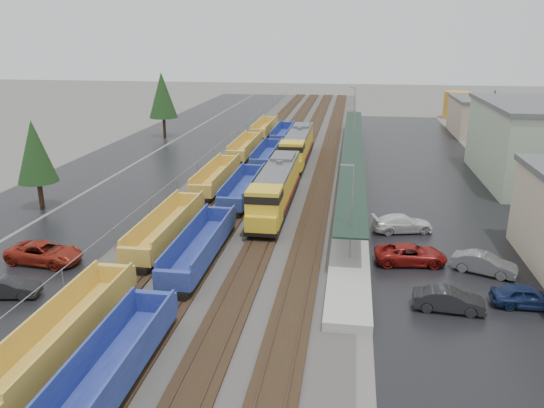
{
  "coord_description": "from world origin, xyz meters",
  "views": [
    {
      "loc": [
        9.21,
        -17.82,
        16.93
      ],
      "look_at": [
        2.23,
        28.33,
        2.0
      ],
      "focal_mm": 35.0,
      "sensor_mm": 36.0,
      "label": 1
    }
  ],
  "objects_px": {
    "locomotive_trail": "(298,146)",
    "parked_car_east_c": "(402,224)",
    "parked_car_east_d": "(527,296)",
    "parked_car_west_c": "(45,253)",
    "well_string_blue": "(226,213)",
    "parked_car_east_a": "(449,300)",
    "locomotive_lead": "(276,188)",
    "parked_car_east_b": "(411,254)",
    "parked_car_west_b": "(8,288)",
    "storage_tank": "(457,105)",
    "parked_car_east_e": "(484,264)",
    "well_string_yellow": "(196,199)"
  },
  "relations": [
    {
      "from": "locomotive_lead",
      "to": "parked_car_west_b",
      "type": "bearing_deg",
      "value": -126.03
    },
    {
      "from": "parked_car_west_c",
      "to": "parked_car_east_e",
      "type": "bearing_deg",
      "value": -80.12
    },
    {
      "from": "parked_car_east_b",
      "to": "well_string_yellow",
      "type": "bearing_deg",
      "value": 56.9
    },
    {
      "from": "locomotive_lead",
      "to": "parked_car_west_b",
      "type": "distance_m",
      "value": 25.92
    },
    {
      "from": "parked_car_east_a",
      "to": "well_string_yellow",
      "type": "bearing_deg",
      "value": 55.6
    },
    {
      "from": "well_string_blue",
      "to": "parked_car_east_b",
      "type": "height_order",
      "value": "well_string_blue"
    },
    {
      "from": "locomotive_trail",
      "to": "parked_car_west_c",
      "type": "distance_m",
      "value": 39.66
    },
    {
      "from": "locomotive_lead",
      "to": "parked_car_east_a",
      "type": "distance_m",
      "value": 23.09
    },
    {
      "from": "well_string_yellow",
      "to": "well_string_blue",
      "type": "height_order",
      "value": "well_string_yellow"
    },
    {
      "from": "parked_car_east_b",
      "to": "parked_car_east_d",
      "type": "distance_m",
      "value": 9.0
    },
    {
      "from": "locomotive_lead",
      "to": "well_string_yellow",
      "type": "relative_size",
      "value": 0.19
    },
    {
      "from": "parked_car_west_b",
      "to": "parked_car_east_e",
      "type": "height_order",
      "value": "parked_car_east_e"
    },
    {
      "from": "locomotive_trail",
      "to": "parked_car_east_c",
      "type": "bearing_deg",
      "value": -64.33
    },
    {
      "from": "parked_car_west_c",
      "to": "parked_car_east_e",
      "type": "height_order",
      "value": "parked_car_west_c"
    },
    {
      "from": "parked_car_east_a",
      "to": "locomotive_lead",
      "type": "bearing_deg",
      "value": 41.23
    },
    {
      "from": "parked_car_east_a",
      "to": "well_string_blue",
      "type": "bearing_deg",
      "value": 57.05
    },
    {
      "from": "locomotive_lead",
      "to": "parked_car_west_c",
      "type": "xyz_separation_m",
      "value": [
        -15.89,
        -15.3,
        -1.55
      ]
    },
    {
      "from": "well_string_yellow",
      "to": "parked_car_west_c",
      "type": "distance_m",
      "value": 16.4
    },
    {
      "from": "parked_car_east_a",
      "to": "parked_car_east_b",
      "type": "xyz_separation_m",
      "value": [
        -1.7,
        7.18,
        0.02
      ]
    },
    {
      "from": "storage_tank",
      "to": "parked_car_west_c",
      "type": "distance_m",
      "value": 94.07
    },
    {
      "from": "well_string_yellow",
      "to": "parked_car_east_c",
      "type": "relative_size",
      "value": 18.52
    },
    {
      "from": "locomotive_trail",
      "to": "parked_car_east_b",
      "type": "bearing_deg",
      "value": -69.31
    },
    {
      "from": "locomotive_lead",
      "to": "parked_car_east_d",
      "type": "relative_size",
      "value": 4.44
    },
    {
      "from": "locomotive_trail",
      "to": "parked_car_east_a",
      "type": "bearing_deg",
      "value": -70.61
    },
    {
      "from": "parked_car_east_c",
      "to": "parked_car_east_d",
      "type": "xyz_separation_m",
      "value": [
        6.83,
        -12.96,
        -0.04
      ]
    },
    {
      "from": "parked_car_west_c",
      "to": "well_string_yellow",
      "type": "bearing_deg",
      "value": -24.19
    },
    {
      "from": "parked_car_west_b",
      "to": "storage_tank",
      "type": "bearing_deg",
      "value": -36.15
    },
    {
      "from": "well_string_blue",
      "to": "locomotive_lead",
      "type": "bearing_deg",
      "value": 50.45
    },
    {
      "from": "parked_car_east_c",
      "to": "parked_car_east_e",
      "type": "distance_m",
      "value": 9.61
    },
    {
      "from": "locomotive_lead",
      "to": "locomotive_trail",
      "type": "height_order",
      "value": "same"
    },
    {
      "from": "locomotive_trail",
      "to": "parked_car_east_b",
      "type": "distance_m",
      "value": 34.46
    },
    {
      "from": "parked_car_west_c",
      "to": "parked_car_east_d",
      "type": "height_order",
      "value": "parked_car_west_c"
    },
    {
      "from": "locomotive_lead",
      "to": "well_string_yellow",
      "type": "bearing_deg",
      "value": -173.41
    },
    {
      "from": "storage_tank",
      "to": "well_string_blue",
      "type": "bearing_deg",
      "value": -114.57
    },
    {
      "from": "parked_car_east_d",
      "to": "parked_car_west_c",
      "type": "bearing_deg",
      "value": 87.18
    },
    {
      "from": "storage_tank",
      "to": "parked_car_east_c",
      "type": "bearing_deg",
      "value": -103.29
    },
    {
      "from": "locomotive_lead",
      "to": "parked_car_east_e",
      "type": "relative_size",
      "value": 4.24
    },
    {
      "from": "well_string_blue",
      "to": "parked_car_west_c",
      "type": "distance_m",
      "value": 15.84
    },
    {
      "from": "well_string_blue",
      "to": "parked_car_east_a",
      "type": "xyz_separation_m",
      "value": [
        17.86,
        -13.54,
        -0.41
      ]
    },
    {
      "from": "well_string_yellow",
      "to": "parked_car_east_d",
      "type": "xyz_separation_m",
      "value": [
        26.93,
        -16.22,
        -0.41
      ]
    },
    {
      "from": "locomotive_trail",
      "to": "well_string_blue",
      "type": "relative_size",
      "value": 0.2
    },
    {
      "from": "storage_tank",
      "to": "parked_car_west_c",
      "type": "relative_size",
      "value": 0.95
    },
    {
      "from": "parked_car_west_c",
      "to": "parked_car_east_a",
      "type": "bearing_deg",
      "value": -91.36
    },
    {
      "from": "storage_tank",
      "to": "parked_car_east_b",
      "type": "distance_m",
      "value": 80.36
    },
    {
      "from": "storage_tank",
      "to": "parked_car_west_b",
      "type": "height_order",
      "value": "storage_tank"
    },
    {
      "from": "locomotive_lead",
      "to": "parked_car_east_e",
      "type": "distance_m",
      "value": 21.3
    },
    {
      "from": "parked_car_west_c",
      "to": "parked_car_east_b",
      "type": "xyz_separation_m",
      "value": [
        28.05,
        4.09,
        -0.06
      ]
    },
    {
      "from": "well_string_blue",
      "to": "parked_car_east_d",
      "type": "bearing_deg",
      "value": -28.2
    },
    {
      "from": "well_string_blue",
      "to": "parked_car_west_b",
      "type": "relative_size",
      "value": 23.37
    },
    {
      "from": "locomotive_lead",
      "to": "locomotive_trail",
      "type": "relative_size",
      "value": 1.0
    }
  ]
}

